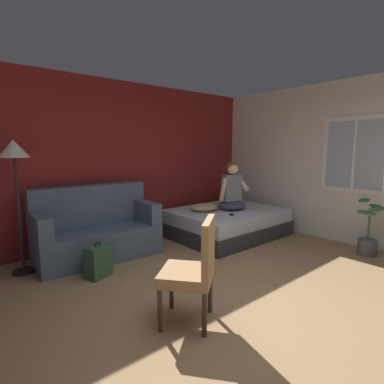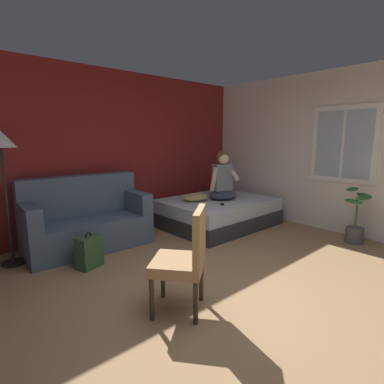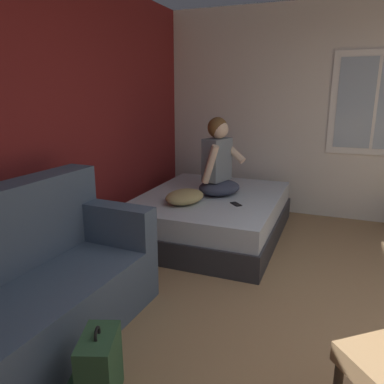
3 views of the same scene
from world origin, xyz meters
The scene contains 6 objects.
bed centered at (1.85, 2.08, 0.24)m, with size 1.98×1.56×0.48m.
couch centered at (-0.41, 2.56, 0.39)m, with size 1.74×0.90×1.04m.
person_seated centered at (1.92, 2.02, 0.84)m, with size 0.62×0.57×0.88m.
backpack centered at (-0.70, 1.85, 0.19)m, with size 0.34×0.31×0.46m.
throw_pillow centered at (1.44, 2.24, 0.55)m, with size 0.48×0.36×0.14m, color tan.
cell_phone centered at (1.59, 1.71, 0.48)m, with size 0.07×0.14×0.01m, color black.
Camera 3 is at (-2.08, 0.77, 1.64)m, focal length 35.00 mm.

